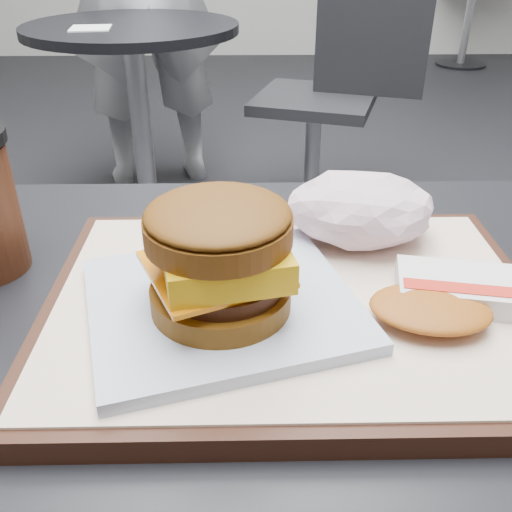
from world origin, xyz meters
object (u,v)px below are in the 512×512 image
object	(u,v)px
hash_brown	(446,297)
crumpled_wrapper	(361,209)
neighbor_table	(137,86)
neighbor_chair	(334,87)
customer_table	(229,507)
serving_tray	(293,306)
breakfast_sandwich	(221,269)

from	to	relation	value
hash_brown	crumpled_wrapper	bearing A→B (deg)	112.02
neighbor_table	neighbor_chair	xyz separation A→B (m)	(0.70, 0.14, -0.04)
neighbor_table	neighbor_chair	world-z (taller)	neighbor_chair
customer_table	serving_tray	xyz separation A→B (m)	(0.05, 0.04, 0.20)
breakfast_sandwich	hash_brown	size ratio (longest dim) A/B	1.82
hash_brown	neighbor_table	distance (m)	1.73
breakfast_sandwich	neighbor_chair	xyz separation A→B (m)	(0.35, 1.78, -0.32)
crumpled_wrapper	breakfast_sandwich	bearing A→B (deg)	-136.19
serving_tray	breakfast_sandwich	xyz separation A→B (m)	(-0.05, -0.02, 0.05)
hash_brown	crumpled_wrapper	size ratio (longest dim) A/B	0.97
hash_brown	neighbor_chair	xyz separation A→B (m)	(0.18, 1.77, -0.29)
neighbor_chair	breakfast_sandwich	bearing A→B (deg)	-101.05
neighbor_table	customer_table	bearing A→B (deg)	-78.02
breakfast_sandwich	crumpled_wrapper	xyz separation A→B (m)	(0.12, 0.11, -0.01)
breakfast_sandwich	neighbor_table	world-z (taller)	breakfast_sandwich
hash_brown	neighbor_table	xyz separation A→B (m)	(-0.51, 1.63, -0.25)
hash_brown	neighbor_chair	bearing A→B (deg)	84.12
serving_tray	hash_brown	distance (m)	0.11
serving_tray	neighbor_chair	world-z (taller)	neighbor_chair
customer_table	neighbor_table	bearing A→B (deg)	101.98
crumpled_wrapper	neighbor_chair	distance (m)	1.70
hash_brown	neighbor_table	world-z (taller)	hash_brown
neighbor_chair	serving_tray	bearing A→B (deg)	-99.50
neighbor_chair	hash_brown	bearing A→B (deg)	-95.88
breakfast_sandwich	hash_brown	world-z (taller)	breakfast_sandwich
hash_brown	neighbor_chair	distance (m)	1.80
serving_tray	neighbor_table	world-z (taller)	serving_tray
customer_table	breakfast_sandwich	xyz separation A→B (m)	(-0.00, 0.01, 0.24)
crumpled_wrapper	neighbor_table	world-z (taller)	crumpled_wrapper
serving_tray	neighbor_chair	size ratio (longest dim) A/B	0.43
customer_table	breakfast_sandwich	bearing A→B (deg)	91.91
customer_table	serving_tray	size ratio (longest dim) A/B	2.11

